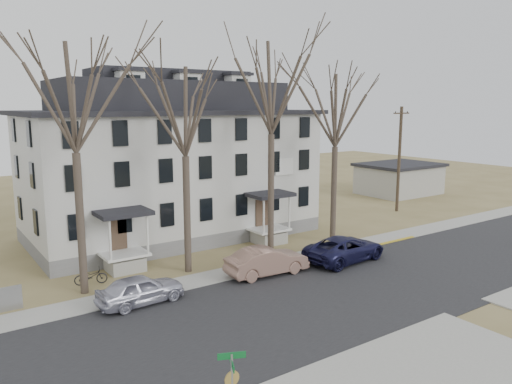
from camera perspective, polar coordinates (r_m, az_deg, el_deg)
ground at (r=25.41m, az=13.34°, el=-12.61°), size 120.00×120.00×0.00m
main_road at (r=26.68m, az=10.09°, el=-11.38°), size 120.00×10.00×0.04m
far_sidewalk at (r=30.94m, az=2.18°, el=-8.21°), size 120.00×2.00×0.08m
yellow_curb at (r=33.44m, az=10.04°, el=-6.96°), size 14.00×0.25×0.06m
boarding_house at (r=37.19m, az=-9.54°, el=3.23°), size 20.80×12.36×12.05m
distant_building at (r=56.85m, az=16.03°, el=1.49°), size 8.50×6.50×3.35m
tree_far_left at (r=26.17m, az=-20.27°, el=10.90°), size 8.40×8.40×13.72m
tree_mid_left at (r=28.30m, az=-8.19°, el=9.78°), size 7.80×7.80×12.74m
tree_center at (r=31.48m, az=1.79°, el=12.58°), size 9.00×9.00×14.70m
tree_mid_right at (r=35.00m, az=9.14°, el=9.76°), size 7.80×7.80×12.74m
utility_pole_far at (r=46.93m, az=16.05°, el=3.76°), size 2.00×0.28×9.50m
car_silver at (r=25.37m, az=-13.05°, el=-10.87°), size 4.37×1.99×1.45m
car_tan at (r=28.74m, az=1.26°, el=-7.96°), size 4.96×2.03×1.60m
car_navy at (r=31.69m, az=10.13°, el=-6.44°), size 5.81×3.06×1.56m
bicycle_left at (r=28.74m, az=-18.36°, el=-9.21°), size 1.82×1.03×0.90m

